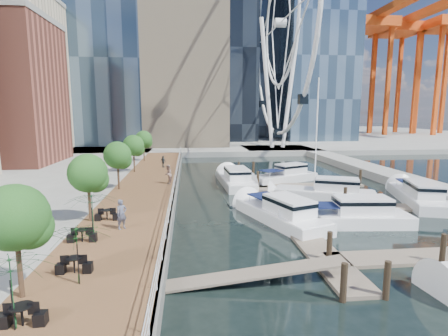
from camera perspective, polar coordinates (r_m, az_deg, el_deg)
The scene contains 18 objects.
ground at distance 21.91m, azimuth 7.17°, elevation -13.27°, with size 520.00×520.00×0.00m, color black.
boardwalk at distance 35.84m, azimuth -12.65°, elevation -3.73°, with size 6.00×60.00×1.00m, color brown.
seawall at distance 35.61m, azimuth -7.84°, elevation -3.68°, with size 0.25×60.00×1.00m, color #595954.
land_far at distance 122.06m, azimuth -3.69°, elevation 5.36°, with size 200.00×114.00×1.00m, color gray.
breakwater at distance 47.43m, azimuth 25.62°, elevation -1.31°, with size 4.00×60.00×1.00m, color gray.
pier at distance 74.53m, azimuth 8.69°, elevation 2.94°, with size 14.00×12.00×1.00m, color gray.
railing at distance 35.40m, azimuth -8.04°, elevation -2.06°, with size 0.10×60.00×1.05m, color white, non-canonical shape.
floating_docks at distance 33.22m, azimuth 16.79°, elevation -4.93°, with size 16.00×34.00×2.60m.
ferris_wheel at distance 76.19m, azimuth 9.18°, elevation 22.30°, with size 5.80×45.60×47.80m.
port_cranes at distance 136.71m, azimuth 26.84°, elevation 13.00°, with size 40.00×52.00×38.00m.
street_trees at distance 34.61m, azimuth -17.01°, elevation 2.01°, with size 2.60×42.60×4.60m.
cafe_tables at distance 19.86m, azimuth -22.65°, elevation -12.07°, with size 2.50×13.70×0.74m.
yacht_foreground at distance 27.85m, azimuth 19.32°, elevation -8.80°, with size 2.73×10.20×2.15m, color white, non-canonical shape.
pedestrian_near at distance 23.09m, azimuth -16.38°, elevation -7.26°, with size 0.69×0.46×1.90m, color #4D5267.
pedestrian_mid at distance 36.49m, azimuth -9.12°, elevation -1.02°, with size 0.96×0.75×1.97m, color gray.
pedestrian_far at distance 47.52m, azimuth -9.88°, elevation 1.03°, with size 0.91×0.38×1.56m, color #384046.
moored_yachts at distance 34.29m, azimuth 15.92°, elevation -5.30°, with size 20.67×32.86×11.50m.
cafe_seating at distance 17.52m, azimuth -24.22°, elevation -11.72°, with size 4.67×12.45×2.65m.
Camera 1 is at (-4.71, -19.72, 8.29)m, focal length 28.00 mm.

